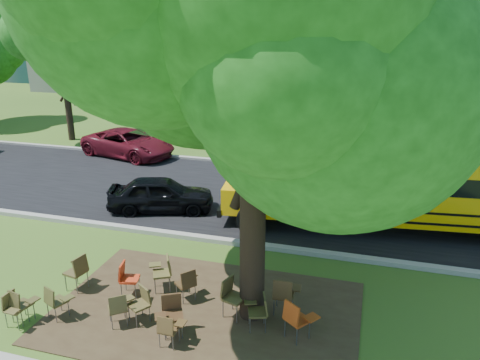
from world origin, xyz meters
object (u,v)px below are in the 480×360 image
(main_tree, at_px, (254,55))
(chair_3, at_px, (140,301))
(chair_6, at_px, (260,308))
(school_bus, at_px, (416,183))
(chair_0, at_px, (20,303))
(chair_7, at_px, (297,317))
(chair_12, at_px, (232,294))
(chair_13, at_px, (284,293))
(chair_11, at_px, (187,281))
(bg_car_red, at_px, (128,143))
(chair_1, at_px, (55,300))
(chair_14, at_px, (13,306))
(black_car, at_px, (161,194))
(chair_4, at_px, (169,328))
(chair_5, at_px, (171,311))
(chair_10, at_px, (127,276))
(chair_9, at_px, (164,269))
(chair_2, at_px, (119,306))

(main_tree, bearing_deg, chair_3, -159.04)
(chair_3, distance_m, chair_6, 2.68)
(school_bus, bearing_deg, chair_0, -145.14)
(chair_7, height_order, chair_12, chair_12)
(school_bus, distance_m, chair_13, 6.58)
(chair_0, relative_size, chair_11, 0.96)
(chair_13, xyz_separation_m, bg_car_red, (-9.94, 10.89, 0.09))
(chair_1, relative_size, chair_14, 1.02)
(chair_6, relative_size, black_car, 0.23)
(main_tree, xyz_separation_m, chair_14, (-4.97, -1.82, -5.33))
(chair_12, bearing_deg, chair_4, -17.04)
(chair_3, bearing_deg, chair_5, -161.78)
(chair_6, relative_size, chair_14, 1.05)
(chair_0, height_order, chair_10, chair_10)
(main_tree, distance_m, chair_6, 5.33)
(chair_1, distance_m, chair_7, 5.39)
(school_bus, xyz_separation_m, chair_7, (-2.65, -6.58, -1.00))
(chair_4, height_order, bg_car_red, bg_car_red)
(school_bus, height_order, chair_14, school_bus)
(chair_5, bearing_deg, chair_11, -111.28)
(chair_7, bearing_deg, chair_12, -158.54)
(chair_9, bearing_deg, chair_12, -135.09)
(main_tree, bearing_deg, chair_13, 18.41)
(school_bus, height_order, chair_3, school_bus)
(black_car, relative_size, bg_car_red, 0.76)
(chair_2, height_order, black_car, black_car)
(chair_1, distance_m, chair_6, 4.59)
(chair_14, distance_m, bg_car_red, 13.63)
(chair_0, height_order, chair_12, chair_12)
(chair_14, bearing_deg, main_tree, 111.81)
(chair_3, bearing_deg, bg_car_red, -27.13)
(main_tree, bearing_deg, black_car, 132.19)
(school_bus, relative_size, black_car, 3.10)
(chair_10, relative_size, chair_12, 0.92)
(chair_6, xyz_separation_m, black_car, (-4.95, 5.59, 0.10))
(chair_2, xyz_separation_m, chair_12, (2.28, 1.01, 0.09))
(chair_0, height_order, chair_5, chair_5)
(chair_9, bearing_deg, chair_5, -177.72)
(school_bus, xyz_separation_m, chair_1, (-7.98, -7.33, -1.07))
(chair_0, xyz_separation_m, chair_6, (5.17, 1.25, 0.02))
(chair_0, bearing_deg, chair_12, 30.77)
(chair_4, relative_size, chair_9, 0.84)
(main_tree, bearing_deg, chair_5, -143.08)
(chair_6, bearing_deg, chair_0, 85.20)
(chair_13, relative_size, black_car, 0.26)
(chair_12, distance_m, black_car, 6.82)
(chair_1, relative_size, chair_13, 0.88)
(chair_4, distance_m, chair_7, 2.66)
(chair_7, relative_size, chair_10, 1.05)
(main_tree, distance_m, chair_1, 6.92)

